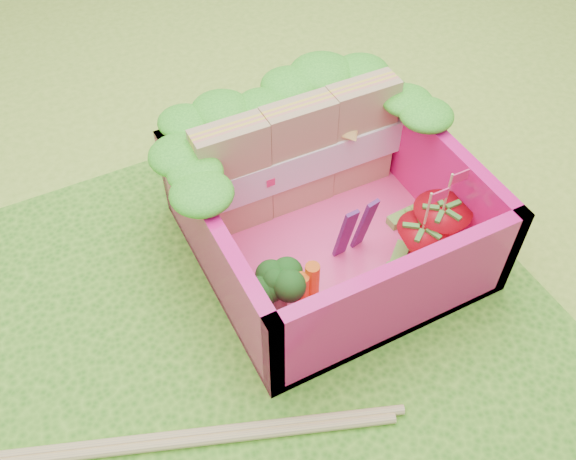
% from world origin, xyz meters
% --- Properties ---
extents(ground, '(14.00, 14.00, 0.00)m').
position_xyz_m(ground, '(0.00, 0.00, 0.00)').
color(ground, '#89BC35').
rests_on(ground, ground).
extents(placemat, '(2.60, 2.60, 0.03)m').
position_xyz_m(placemat, '(0.00, 0.00, 0.01)').
color(placemat, '#3F8D1F').
rests_on(placemat, ground).
extents(bento_floor, '(1.30, 1.30, 0.05)m').
position_xyz_m(bento_floor, '(0.46, 0.23, 0.06)').
color(bento_floor, '#FF4189').
rests_on(bento_floor, placemat).
extents(bento_box, '(1.30, 1.30, 0.55)m').
position_xyz_m(bento_box, '(0.46, 0.23, 0.31)').
color(bento_box, '#EB137A').
rests_on(bento_box, placemat).
extents(lettuce_ruffle, '(1.43, 0.76, 0.11)m').
position_xyz_m(lettuce_ruffle, '(0.46, 0.66, 0.64)').
color(lettuce_ruffle, '#24931A').
rests_on(lettuce_ruffle, bento_box).
extents(sandwich_stack, '(1.17, 0.18, 0.65)m').
position_xyz_m(sandwich_stack, '(0.47, 0.56, 0.40)').
color(sandwich_stack, tan).
rests_on(sandwich_stack, bento_floor).
extents(broccoli, '(0.33, 0.33, 0.27)m').
position_xyz_m(broccoli, '(0.03, -0.04, 0.27)').
color(broccoli, '#5B9749').
rests_on(broccoli, bento_floor).
extents(carrot_sticks, '(0.13, 0.08, 0.28)m').
position_xyz_m(carrot_sticks, '(0.17, -0.09, 0.21)').
color(carrot_sticks, orange).
rests_on(carrot_sticks, bento_floor).
extents(purple_wedges, '(0.19, 0.04, 0.38)m').
position_xyz_m(purple_wedges, '(0.53, 0.09, 0.27)').
color(purple_wedges, '#47164F').
rests_on(purple_wedges, bento_floor).
extents(strawberry_left, '(0.25, 0.25, 0.49)m').
position_xyz_m(strawberry_left, '(0.79, -0.10, 0.21)').
color(strawberry_left, red).
rests_on(strawberry_left, bento_floor).
extents(strawberry_right, '(0.29, 0.29, 0.53)m').
position_xyz_m(strawberry_right, '(0.92, -0.07, 0.23)').
color(strawberry_right, red).
rests_on(strawberry_right, bento_floor).
extents(snap_peas, '(0.60, 0.44, 0.05)m').
position_xyz_m(snap_peas, '(0.87, -0.01, 0.11)').
color(snap_peas, '#60A935').
rests_on(snap_peas, bento_floor).
extents(chopsticks, '(2.37, 0.91, 0.04)m').
position_xyz_m(chopsticks, '(-0.88, -0.32, 0.05)').
color(chopsticks, '#E7CC7E').
rests_on(chopsticks, placemat).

